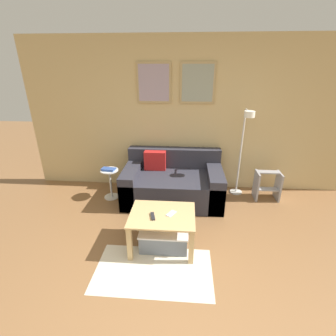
{
  "coord_description": "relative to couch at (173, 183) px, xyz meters",
  "views": [
    {
      "loc": [
        -0.05,
        -1.29,
        2.1
      ],
      "look_at": [
        -0.27,
        1.65,
        0.85
      ],
      "focal_mm": 26.0,
      "sensor_mm": 36.0,
      "label": 1
    }
  ],
  "objects": [
    {
      "name": "book_stack",
      "position": [
        -1.05,
        -0.07,
        0.25
      ],
      "size": [
        0.23,
        0.18,
        0.03
      ],
      "color": "#335199",
      "rests_on": "side_table"
    },
    {
      "name": "floor_lamp",
      "position": [
        1.12,
        0.15,
        0.68
      ],
      "size": [
        0.21,
        0.43,
        1.48
      ],
      "color": "silver",
      "rests_on": "ground_plane"
    },
    {
      "name": "storage_bin",
      "position": [
        -0.04,
        -1.23,
        -0.15
      ],
      "size": [
        0.59,
        0.35,
        0.25
      ],
      "color": "slate",
      "rests_on": "ground_plane"
    },
    {
      "name": "couch",
      "position": [
        0.0,
        0.0,
        0.0
      ],
      "size": [
        1.59,
        0.98,
        0.78
      ],
      "color": "#2D2D38",
      "rests_on": "ground_plane"
    },
    {
      "name": "step_stool",
      "position": [
        1.58,
        0.1,
        -0.03
      ],
      "size": [
        0.39,
        0.28,
        0.48
      ],
      "color": "#99999E",
      "rests_on": "ground_plane"
    },
    {
      "name": "remote_control",
      "position": [
        -0.16,
        -1.27,
        0.19
      ],
      "size": [
        0.08,
        0.16,
        0.02
      ],
      "primitive_type": "cube",
      "rotation": [
        0.0,
        0.0,
        0.25
      ],
      "color": "#232328",
      "rests_on": "coffee_table"
    },
    {
      "name": "cell_phone",
      "position": [
        0.05,
        -1.19,
        0.19
      ],
      "size": [
        0.13,
        0.15,
        0.01
      ],
      "primitive_type": "cube",
      "rotation": [
        0.0,
        0.0,
        -0.53
      ],
      "color": "silver",
      "rests_on": "coffee_table"
    },
    {
      "name": "side_table",
      "position": [
        -1.05,
        -0.06,
        0.02
      ],
      "size": [
        0.29,
        0.29,
        0.51
      ],
      "color": "silver",
      "rests_on": "ground_plane"
    },
    {
      "name": "coffee_table",
      "position": [
        -0.06,
        -1.2,
        0.09
      ],
      "size": [
        0.78,
        0.61,
        0.46
      ],
      "color": "tan",
      "rests_on": "ground_plane"
    },
    {
      "name": "wall_back",
      "position": [
        0.24,
        0.52,
        1.01
      ],
      "size": [
        5.6,
        0.09,
        2.55
      ],
      "color": "tan",
      "rests_on": "ground_plane"
    },
    {
      "name": "area_rug",
      "position": [
        -0.12,
        -1.62,
        -0.28
      ],
      "size": [
        1.29,
        0.74,
        0.01
      ],
      "primitive_type": "cube",
      "color": "beige",
      "rests_on": "ground_plane"
    }
  ]
}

